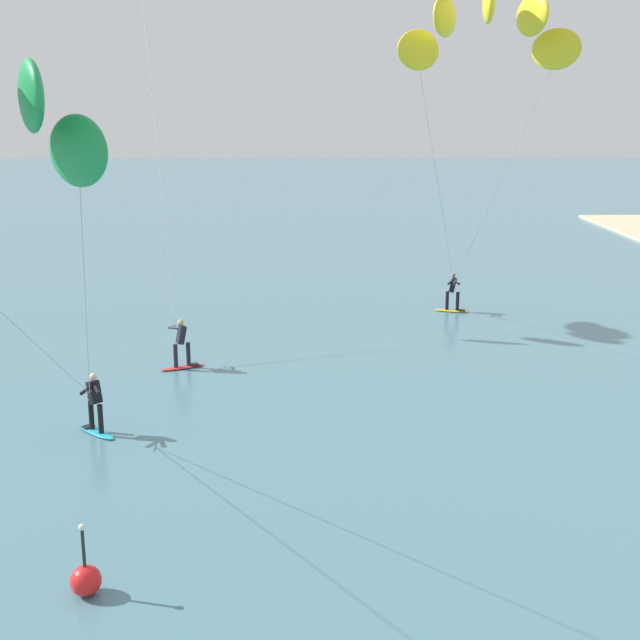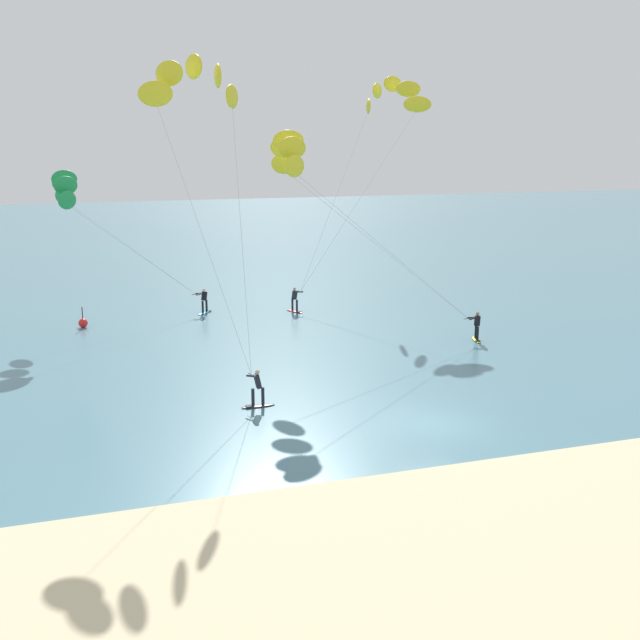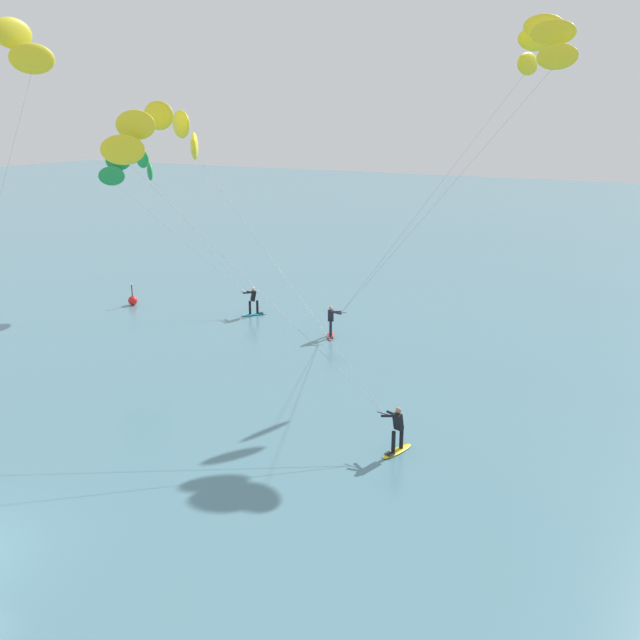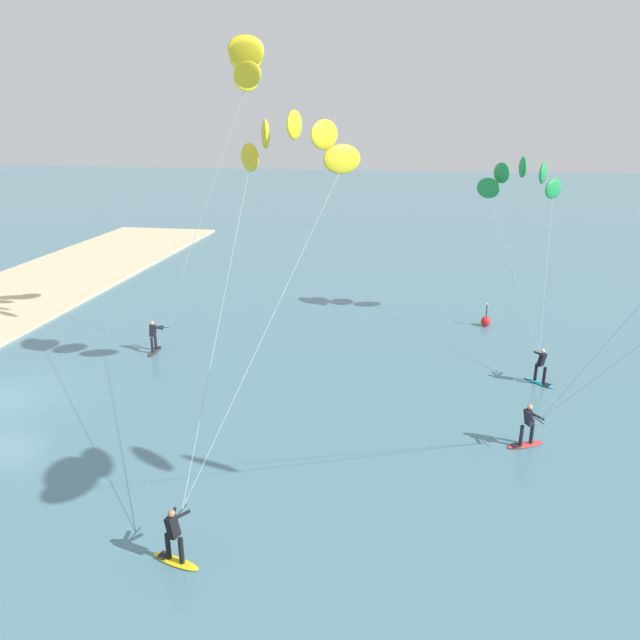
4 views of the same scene
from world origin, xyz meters
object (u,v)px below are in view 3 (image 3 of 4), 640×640
(marker_buoy, at_px, (133,300))
(kitesurfer_downwind, at_px, (169,144))
(kitesurfer_mid_water, at_px, (136,171))
(kitesurfer_far_out, at_px, (534,56))

(marker_buoy, bearing_deg, kitesurfer_downwind, -38.62)
(kitesurfer_mid_water, height_order, kitesurfer_far_out, kitesurfer_far_out)
(kitesurfer_downwind, bearing_deg, kitesurfer_mid_water, 137.84)
(kitesurfer_mid_water, height_order, kitesurfer_downwind, kitesurfer_downwind)
(kitesurfer_far_out, bearing_deg, marker_buoy, -168.18)
(kitesurfer_mid_water, bearing_deg, kitesurfer_downwind, -42.16)
(kitesurfer_downwind, height_order, marker_buoy, kitesurfer_downwind)
(kitesurfer_downwind, bearing_deg, kitesurfer_far_out, 51.65)
(marker_buoy, bearing_deg, kitesurfer_far_out, 11.82)
(kitesurfer_mid_water, relative_size, kitesurfer_far_out, 0.62)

